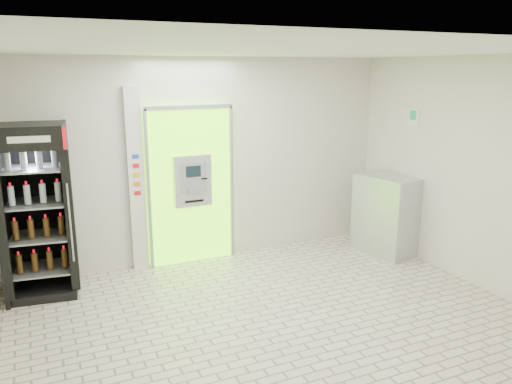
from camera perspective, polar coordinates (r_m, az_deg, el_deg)
ground at (r=5.75m, az=2.27°, el=-15.51°), size 6.00×6.00×0.00m
room_shell at (r=5.11m, az=2.46°, el=2.80°), size 6.00×6.00×6.00m
atm_assembly at (r=7.38m, az=-7.48°, el=0.83°), size 1.30×0.24×2.33m
pillar at (r=7.20m, az=-13.54°, el=1.29°), size 0.22×0.11×2.60m
beverage_cooler at (r=6.84m, az=-23.72°, el=-2.35°), size 0.91×0.85×2.18m
steel_cabinet at (r=8.06m, az=14.72°, el=-2.48°), size 0.79×1.02×1.23m
exit_sign at (r=7.91m, az=17.55°, el=8.17°), size 0.02×0.22×0.26m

